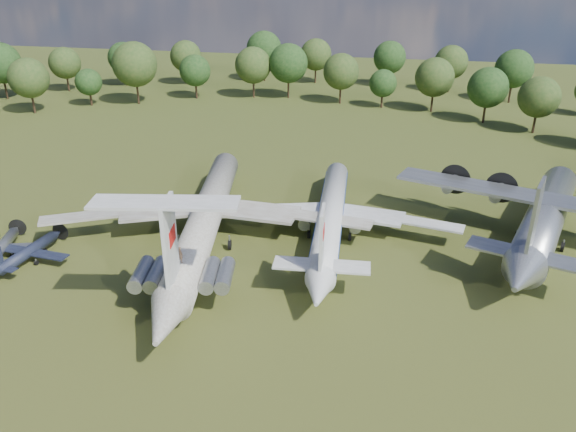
% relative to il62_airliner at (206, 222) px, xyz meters
% --- Properties ---
extents(ground, '(300.00, 300.00, 0.00)m').
position_rel_il62_airliner_xyz_m(ground, '(0.29, -1.40, -2.63)').
color(ground, '#274115').
rests_on(ground, ground).
extents(il62_airliner, '(50.54, 60.40, 5.26)m').
position_rel_il62_airliner_xyz_m(il62_airliner, '(0.00, 0.00, 0.00)').
color(il62_airliner, beige).
rests_on(il62_airliner, ground).
extents(tu104_jet, '(36.36, 46.42, 4.39)m').
position_rel_il62_airliner_xyz_m(tu104_jet, '(14.86, 4.86, -0.44)').
color(tu104_jet, silver).
rests_on(tu104_jet, ground).
extents(an12_transport, '(49.20, 52.04, 5.57)m').
position_rel_il62_airliner_xyz_m(an12_transport, '(40.94, 8.56, 0.15)').
color(an12_transport, '#9C9EA3').
rests_on(an12_transport, ground).
extents(small_prop_west, '(10.95, 14.16, 1.95)m').
position_rel_il62_airliner_xyz_m(small_prop_west, '(-18.60, -9.54, -1.65)').
color(small_prop_west, black).
rests_on(small_prop_west, ground).
extents(small_prop_northwest, '(12.76, 15.00, 1.88)m').
position_rel_il62_airliner_xyz_m(small_prop_northwest, '(-22.48, -9.10, -1.69)').
color(small_prop_northwest, '#9C9FA4').
rests_on(small_prop_northwest, ground).
extents(person_on_il62, '(0.71, 0.55, 1.72)m').
position_rel_il62_airliner_xyz_m(person_on_il62, '(2.74, -14.48, 3.49)').
color(person_on_il62, '#9C704F').
rests_on(person_on_il62, il62_airliner).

